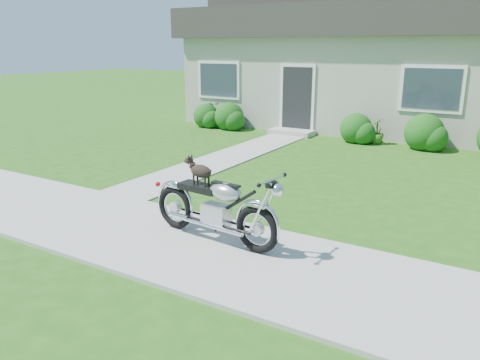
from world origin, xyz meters
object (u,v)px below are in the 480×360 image
(potted_plant_left, at_px, (218,116))
(potted_plant_right, at_px, (377,131))
(house, at_px, (373,63))
(motorcycle_with_dog, at_px, (216,206))

(potted_plant_left, distance_m, potted_plant_right, 5.50)
(potted_plant_right, bearing_deg, potted_plant_left, 180.00)
(house, bearing_deg, motorcycle_with_dog, -84.20)
(potted_plant_left, bearing_deg, potted_plant_right, 0.00)
(house, bearing_deg, potted_plant_right, -70.41)
(motorcycle_with_dog, bearing_deg, potted_plant_right, 95.11)
(potted_plant_right, height_order, motorcycle_with_dog, motorcycle_with_dog)
(potted_plant_left, xyz_separation_m, motorcycle_with_dog, (5.46, -8.29, 0.13))
(potted_plant_right, xyz_separation_m, motorcycle_with_dog, (-0.03, -8.29, 0.18))
(potted_plant_left, xyz_separation_m, potted_plant_right, (5.50, 0.00, -0.05))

